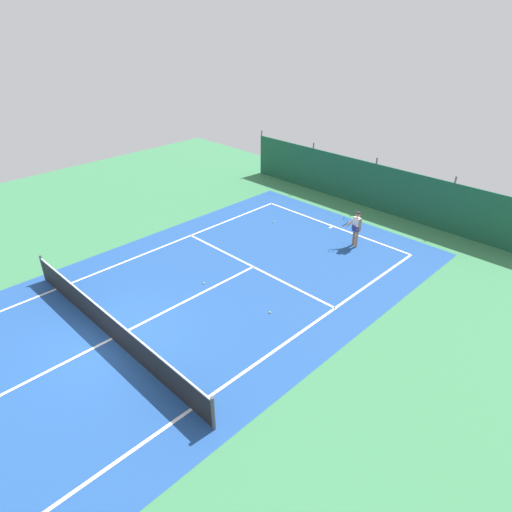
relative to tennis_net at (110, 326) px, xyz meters
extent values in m
plane|color=#387A4C|center=(0.00, 0.00, -0.51)|extent=(36.00, 36.00, 0.00)
cube|color=#1E478C|center=(0.00, 0.00, -0.51)|extent=(11.02, 26.60, 0.01)
cube|color=white|center=(0.00, 11.90, -0.50)|extent=(8.22, 0.10, 0.01)
cube|color=white|center=(-4.11, 0.00, -0.50)|extent=(0.10, 23.80, 0.01)
cube|color=white|center=(4.11, 0.00, -0.50)|extent=(0.10, 23.80, 0.01)
cube|color=white|center=(0.00, 6.40, -0.50)|extent=(8.22, 0.10, 0.01)
cube|color=white|center=(0.00, 0.00, -0.50)|extent=(0.10, 12.80, 0.01)
cube|color=white|center=(0.00, 11.75, -0.50)|extent=(0.10, 0.30, 0.01)
cube|color=black|center=(0.00, 0.00, -0.04)|extent=(9.92, 0.03, 0.95)
cube|color=white|center=(0.00, 0.00, 0.46)|extent=(9.92, 0.04, 0.05)
cylinder|color=#47474C|center=(-5.01, 0.00, 0.04)|extent=(0.10, 0.10, 1.10)
cylinder|color=#47474C|center=(5.01, 0.00, 0.04)|extent=(0.10, 0.10, 1.10)
cube|color=#195138|center=(0.00, 15.20, 0.69)|extent=(16.22, 0.06, 2.40)
cylinder|color=#595B60|center=(-8.11, 15.26, 0.84)|extent=(0.08, 0.08, 2.70)
cylinder|color=#595B60|center=(-4.05, 15.26, 0.84)|extent=(0.08, 0.08, 2.70)
cylinder|color=#595B60|center=(0.00, 15.26, 0.84)|extent=(0.08, 0.08, 2.70)
cylinder|color=#595B60|center=(4.05, 15.26, 0.84)|extent=(0.08, 0.08, 2.70)
cube|color=#234C1E|center=(0.00, 15.80, 0.04)|extent=(14.60, 0.70, 1.10)
cylinder|color=#9E7051|center=(1.99, 10.87, -0.10)|extent=(0.12, 0.12, 0.82)
cylinder|color=#9E7051|center=(1.80, 10.93, -0.10)|extent=(0.12, 0.12, 0.82)
cylinder|color=navy|center=(1.89, 10.90, 0.39)|extent=(0.40, 0.40, 0.22)
cube|color=white|center=(1.89, 10.90, 0.59)|extent=(0.41, 0.31, 0.56)
sphere|color=#9E7051|center=(1.89, 10.90, 1.02)|extent=(0.22, 0.22, 0.22)
cylinder|color=black|center=(1.89, 10.90, 1.11)|extent=(0.23, 0.23, 0.04)
cylinder|color=#9E7051|center=(2.11, 10.82, 0.62)|extent=(0.09, 0.09, 0.58)
cylinder|color=#9E7051|center=(1.64, 10.86, 0.62)|extent=(0.26, 0.53, 0.41)
cylinder|color=black|center=(1.49, 10.60, 0.51)|extent=(0.12, 0.27, 0.13)
torus|color=teal|center=(1.49, 10.60, 0.73)|extent=(0.33, 0.22, 0.29)
sphere|color=#CCDB33|center=(2.66, 4.57, -0.48)|extent=(0.07, 0.07, 0.07)
sphere|color=#CCDB33|center=(-0.44, 4.15, -0.48)|extent=(0.07, 0.07, 0.07)
sphere|color=#CCDB33|center=(-2.39, 10.19, -0.48)|extent=(0.07, 0.07, 0.07)
camera|label=1|loc=(11.24, -4.78, 8.81)|focal=31.47mm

